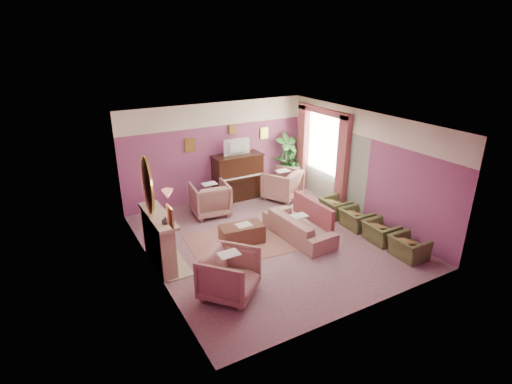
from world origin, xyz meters
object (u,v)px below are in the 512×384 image
olive_chair_b (381,229)px  floral_armchair_right (282,183)px  television (238,146)px  olive_chair_a (409,244)px  olive_chair_d (335,205)px  olive_chair_c (356,216)px  piano (238,177)px  side_table (292,177)px  coffee_table (242,234)px  floral_armchair_front (229,272)px  sofa (299,222)px  floral_armchair_left (210,197)px

olive_chair_b → floral_armchair_right: bearing=99.9°
television → olive_chair_b: size_ratio=1.08×
olive_chair_a → olive_chair_d: size_ratio=1.00×
olive_chair_a → olive_chair_c: size_ratio=1.00×
television → olive_chair_a: 5.23m
piano → side_table: piano is taller
olive_chair_d → olive_chair_a: bearing=-90.0°
piano → olive_chair_b: size_ratio=1.90×
coffee_table → floral_armchair_front: size_ratio=1.02×
side_table → olive_chair_a: bearing=-92.5°
floral_armchair_right → television: bearing=149.8°
side_table → floral_armchair_right: bearing=-140.2°
television → coffee_table: 3.03m
television → floral_armchair_front: size_ratio=0.82×
coffee_table → olive_chair_c: 2.94m
television → olive_chair_c: television is taller
piano → coffee_table: bearing=-115.1°
television → floral_armchair_right: 1.69m
sofa → floral_armchair_right: (0.97, 2.21, 0.09)m
floral_armchair_left → floral_armchair_front: size_ratio=1.00×
olive_chair_b → television: bearing=113.0°
floral_armchair_left → olive_chair_b: size_ratio=1.33×
olive_chair_c → coffee_table: bearing=166.2°
piano → floral_armchair_front: (-2.28, -4.14, -0.16)m
coffee_table → floral_armchair_front: bearing=-124.0°
piano → coffee_table: (-1.17, -2.49, -0.43)m
floral_armchair_left → side_table: floral_armchair_left is taller
olive_chair_c → floral_armchair_left: bearing=138.2°
floral_armchair_right → olive_chair_b: 3.38m
floral_armchair_front → side_table: bearing=44.6°
coffee_table → olive_chair_d: bearing=2.4°
sofa → side_table: size_ratio=2.83×
piano → olive_chair_d: 2.93m
olive_chair_b → floral_armchair_front: bearing=-178.1°
sofa → floral_armchair_left: floral_armchair_left is taller
coffee_table → sofa: bearing=-17.7°
olive_chair_c → television: bearing=118.2°
olive_chair_b → olive_chair_d: same height
sofa → side_table: (1.75, 2.87, -0.05)m
floral_armchair_right → olive_chair_b: bearing=-80.1°
olive_chair_c → sofa: bearing=169.5°
floral_armchair_front → olive_chair_a: size_ratio=1.33×
sofa → olive_chair_c: (1.55, -0.29, -0.08)m
television → floral_armchair_front: bearing=-119.1°
olive_chair_b → side_table: (0.21, 3.97, 0.03)m
olive_chair_b → side_table: size_ratio=1.05×
olive_chair_a → olive_chair_c: 1.64m
olive_chair_a → side_table: (0.21, 4.79, 0.03)m
sofa → olive_chair_b: size_ratio=2.68×
sofa → olive_chair_b: 1.90m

